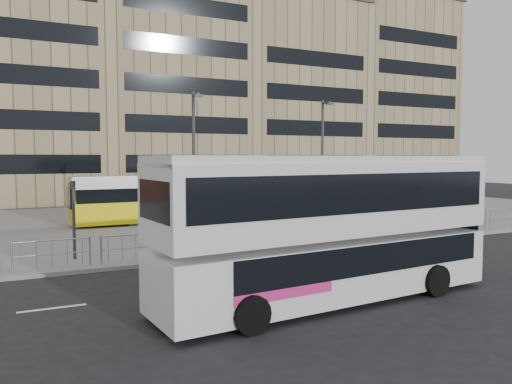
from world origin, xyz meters
name	(u,v)px	position (x,y,z in m)	size (l,w,h in m)	color
ground	(293,253)	(0.00, 0.00, 0.00)	(120.00, 120.00, 0.00)	black
plaza	(200,220)	(0.00, 12.00, 0.07)	(64.00, 24.00, 0.15)	slate
kerb	(292,251)	(0.00, 0.05, 0.07)	(64.00, 0.25, 0.17)	gray
building_row	(142,74)	(1.55, 34.27, 12.91)	(70.40, 18.40, 31.20)	maroon
pedestrian_barrier	(325,227)	(2.00, 0.50, 0.98)	(32.07, 0.07, 1.10)	#989BA0
road_markings	(370,269)	(1.00, -4.00, 0.01)	(62.00, 0.12, 0.01)	white
double_decker_bus	(331,223)	(-2.68, -6.76, 2.28)	(10.71, 3.33, 4.22)	silver
tram	(261,194)	(4.42, 11.94, 1.62)	(24.90, 3.00, 2.93)	yellow
station_sign	(448,201)	(10.03, 0.80, 1.83)	(1.97, 0.89, 2.42)	#2D2D30
ad_panel	(434,220)	(8.64, 0.40, 0.93)	(0.71, 0.23, 1.35)	#2D2D30
pedestrian	(258,210)	(1.79, 7.05, 1.11)	(0.70, 0.46, 1.91)	black
traffic_light_west	(74,209)	(-8.77, 2.10, 2.12)	(0.23, 0.25, 3.10)	#2D2D30
lamp_post_west	(194,155)	(-1.98, 7.33, 4.30)	(0.45, 1.04, 7.56)	#2D2D30
lamp_post_east	(323,153)	(8.18, 10.06, 4.46)	(0.45, 1.04, 7.87)	#2D2D30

